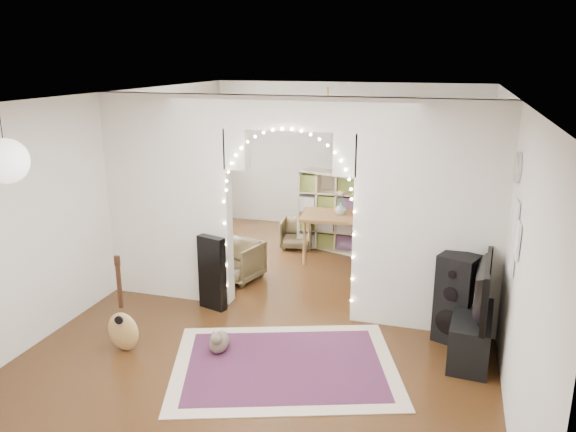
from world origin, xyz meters
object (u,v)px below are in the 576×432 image
(acoustic_guitar, at_px, (122,316))
(dining_chair_left, at_px, (238,261))
(media_console, at_px, (471,335))
(dining_table, at_px, (340,219))
(bookcase, at_px, (337,212))
(floor_speaker, at_px, (456,299))
(dining_chair_right, at_px, (297,233))

(acoustic_guitar, xyz_separation_m, dining_chair_left, (0.45, 2.29, -0.13))
(acoustic_guitar, xyz_separation_m, media_console, (3.66, 0.95, -0.16))
(dining_table, relative_size, dining_chair_left, 2.07)
(bookcase, bearing_deg, media_console, -36.78)
(acoustic_guitar, distance_m, dining_chair_left, 2.33)
(media_console, height_order, dining_table, dining_table)
(acoustic_guitar, relative_size, dining_table, 0.73)
(floor_speaker, relative_size, dining_table, 0.80)
(dining_table, relative_size, dining_chair_right, 2.36)
(acoustic_guitar, height_order, dining_chair_right, acoustic_guitar)
(acoustic_guitar, height_order, dining_chair_left, acoustic_guitar)
(bookcase, bearing_deg, acoustic_guitar, -92.99)
(floor_speaker, bearing_deg, bookcase, 147.62)
(dining_chair_right, bearing_deg, dining_table, -34.25)
(media_console, distance_m, dining_table, 3.24)
(bookcase, xyz_separation_m, dining_chair_left, (-1.10, -1.69, -0.38))
(floor_speaker, height_order, media_console, floor_speaker)
(dining_chair_left, bearing_deg, floor_speaker, -2.52)
(media_console, bearing_deg, acoustic_guitar, -160.92)
(dining_table, bearing_deg, dining_chair_left, -142.79)
(dining_chair_right, bearing_deg, media_console, -54.97)
(floor_speaker, distance_m, dining_chair_right, 3.69)
(media_console, distance_m, bookcase, 3.70)
(acoustic_guitar, relative_size, dining_chair_left, 1.51)
(bookcase, xyz_separation_m, dining_chair_right, (-0.66, -0.07, -0.41))
(bookcase, bearing_deg, dining_table, -54.00)
(acoustic_guitar, distance_m, dining_chair_right, 4.00)
(dining_chair_right, bearing_deg, bookcase, -1.87)
(floor_speaker, bearing_deg, dining_chair_right, 156.64)
(acoustic_guitar, xyz_separation_m, dining_chair_right, (0.89, 3.90, -0.16))
(media_console, bearing_deg, dining_table, 131.94)
(acoustic_guitar, distance_m, floor_speaker, 3.71)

